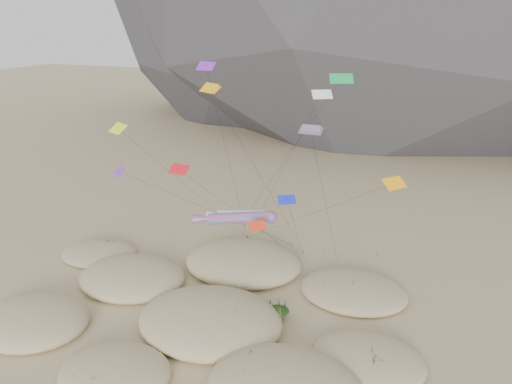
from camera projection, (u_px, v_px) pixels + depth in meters
ground at (192, 336)px, 51.06m from camera, size 500.00×500.00×0.00m
dunes at (206, 308)px, 54.82m from camera, size 48.82×34.91×3.57m
dune_grass at (203, 308)px, 54.47m from camera, size 41.34×28.27×1.48m
kite_stakes at (288, 246)px, 70.96m from camera, size 21.09×3.52×0.30m
rainbow_tube_kite at (237, 218)px, 54.06m from camera, size 9.19×16.96×11.32m
white_tube_kite at (237, 214)px, 57.98m from camera, size 7.04×12.95×9.96m
orange_parafoil at (211, 90)px, 59.28m from camera, size 9.80×11.85×23.50m
multi_parafoil at (311, 132)px, 52.18m from camera, size 2.87×10.80×20.25m
delta_kites at (238, 147)px, 53.66m from camera, size 33.76×20.30×26.45m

